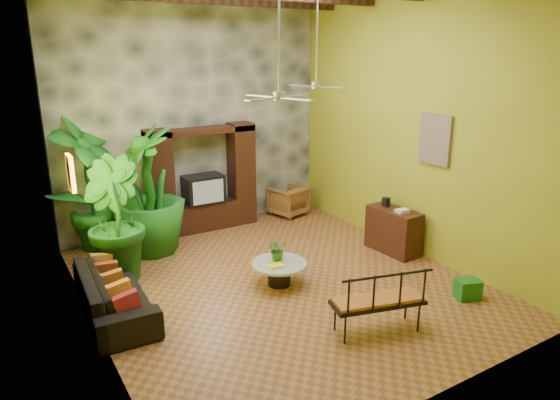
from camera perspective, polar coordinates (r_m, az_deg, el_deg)
ground at (r=8.75m, az=-0.34°, el=-9.29°), size 7.00×7.00×0.00m
back_wall at (r=11.09m, az=-9.89°, el=9.58°), size 6.00×0.02×5.00m
left_wall at (r=6.94m, az=-22.14°, el=4.35°), size 0.02×7.00×5.00m
right_wall at (r=9.84m, az=14.92°, el=8.38°), size 0.02×7.00×5.00m
stone_accent_wall at (r=11.03m, az=-9.77°, el=9.55°), size 5.98×0.10×4.98m
entertainment_center at (r=11.05m, az=-8.79°, el=1.49°), size 2.40×0.55×2.30m
ceiling_fan_front at (r=7.43m, az=-0.10°, el=13.35°), size 1.28×1.28×1.86m
ceiling_fan_back at (r=9.75m, az=4.17°, el=14.14°), size 1.28×1.28×1.86m
wall_art_mask at (r=8.00m, az=-22.81°, el=2.85°), size 0.06×0.32×0.55m
wall_art_painting at (r=9.45m, az=17.28°, el=6.62°), size 0.06×0.70×0.90m
sofa at (r=8.06m, az=-18.45°, el=-10.00°), size 1.00×2.32×0.66m
wicker_armchair at (r=12.03m, az=0.94°, el=-0.05°), size 0.94×0.96×0.72m
tall_plant_a at (r=10.33m, az=-21.01°, el=1.83°), size 1.75×1.68×2.76m
tall_plant_b at (r=8.96m, az=-18.62°, el=-2.17°), size 1.25×1.40×2.14m
tall_plant_c at (r=9.92m, az=-14.86°, el=1.08°), size 1.50×1.50×2.51m
coffee_table at (r=8.54m, az=-0.09°, el=-8.06°), size 0.94×0.94×0.40m
centerpiece_plant at (r=8.53m, az=-0.27°, el=-5.67°), size 0.36×0.32×0.38m
yellow_tray at (r=8.34m, az=-0.51°, el=-7.51°), size 0.28×0.21×0.03m
iron_bench at (r=7.18m, az=11.58°, el=-10.93°), size 1.40×0.82×0.57m
side_console at (r=10.07m, az=12.81°, el=-3.44°), size 0.54×1.11×0.87m
green_bin at (r=8.68m, az=20.65°, el=-9.50°), size 0.44×0.39×0.32m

